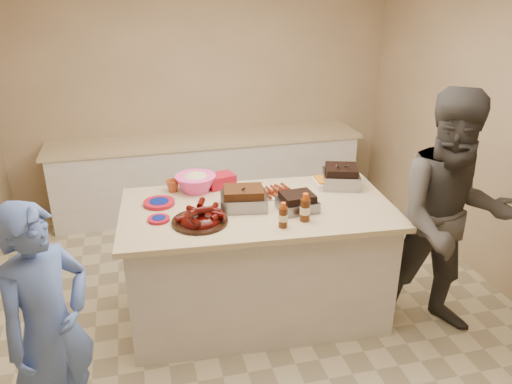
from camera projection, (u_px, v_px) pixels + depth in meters
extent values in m
cube|color=#47230F|center=(244.00, 208.00, 3.80)|extent=(0.38, 0.31, 0.10)
cube|color=black|center=(297.00, 210.00, 3.76)|extent=(0.29, 0.25, 0.08)
cube|color=gray|center=(340.00, 186.00, 4.21)|extent=(0.38, 0.38, 0.12)
cylinder|color=silver|center=(275.00, 194.00, 4.05)|extent=(0.36, 0.36, 0.05)
cube|color=orange|center=(331.00, 186.00, 4.20)|extent=(0.29, 0.22, 0.07)
cylinder|color=#431F0B|center=(283.00, 227.00, 3.51)|extent=(0.07, 0.07, 0.19)
cylinder|color=#431F0B|center=(305.00, 221.00, 3.60)|extent=(0.08, 0.08, 0.21)
cylinder|color=#E8C800|center=(230.00, 204.00, 3.87)|extent=(0.04, 0.04, 0.11)
imported|color=silver|center=(253.00, 196.00, 4.02)|extent=(0.14, 0.05, 0.14)
cylinder|color=maroon|center=(159.00, 205.00, 3.85)|extent=(0.26, 0.26, 0.03)
cylinder|color=maroon|center=(159.00, 221.00, 3.60)|extent=(0.17, 0.17, 0.02)
imported|color=#A44620|center=(173.00, 191.00, 4.09)|extent=(0.11, 0.11, 0.11)
cube|color=maroon|center=(221.00, 187.00, 4.19)|extent=(0.25, 0.21, 0.11)
imported|color=#484541|center=(432.00, 326.00, 4.04)|extent=(1.41, 2.11, 0.73)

